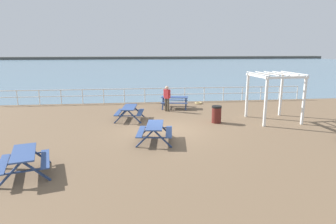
{
  "coord_description": "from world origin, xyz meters",
  "views": [
    {
      "loc": [
        -1.5,
        -13.92,
        4.06
      ],
      "look_at": [
        0.18,
        0.61,
        0.8
      ],
      "focal_mm": 30.87,
      "sensor_mm": 36.0,
      "label": 1
    }
  ],
  "objects_px": {
    "picnic_table_far_right": "(175,100)",
    "litter_bin": "(217,114)",
    "lattice_pergola": "(275,86)",
    "picnic_table_mid_centre": "(155,129)",
    "picnic_table_near_right": "(129,110)",
    "visitor": "(167,97)",
    "picnic_table_far_left": "(24,158)"
  },
  "relations": [
    {
      "from": "picnic_table_far_right",
      "to": "litter_bin",
      "type": "relative_size",
      "value": 2.16
    },
    {
      "from": "litter_bin",
      "to": "lattice_pergola",
      "type": "bearing_deg",
      "value": 2.64
    },
    {
      "from": "picnic_table_mid_centre",
      "to": "lattice_pergola",
      "type": "xyz_separation_m",
      "value": [
        6.95,
        3.05,
        1.41
      ]
    },
    {
      "from": "picnic_table_mid_centre",
      "to": "picnic_table_near_right",
      "type": "bearing_deg",
      "value": 23.63
    },
    {
      "from": "visitor",
      "to": "lattice_pergola",
      "type": "bearing_deg",
      "value": 102.4
    },
    {
      "from": "visitor",
      "to": "litter_bin",
      "type": "relative_size",
      "value": 1.75
    },
    {
      "from": "picnic_table_mid_centre",
      "to": "visitor",
      "type": "xyz_separation_m",
      "value": [
        1.23,
        6.17,
        0.36
      ]
    },
    {
      "from": "picnic_table_far_right",
      "to": "litter_bin",
      "type": "distance_m",
      "value": 4.61
    },
    {
      "from": "picnic_table_near_right",
      "to": "picnic_table_mid_centre",
      "type": "xyz_separation_m",
      "value": [
        1.17,
        -4.09,
        0.0
      ]
    },
    {
      "from": "visitor",
      "to": "picnic_table_mid_centre",
      "type": "bearing_deg",
      "value": 29.72
    },
    {
      "from": "visitor",
      "to": "lattice_pergola",
      "type": "xyz_separation_m",
      "value": [
        5.72,
        -3.12,
        1.05
      ]
    },
    {
      "from": "picnic_table_mid_centre",
      "to": "picnic_table_far_right",
      "type": "bearing_deg",
      "value": -6.93
    },
    {
      "from": "picnic_table_mid_centre",
      "to": "visitor",
      "type": "distance_m",
      "value": 6.3
    },
    {
      "from": "lattice_pergola",
      "to": "litter_bin",
      "type": "xyz_separation_m",
      "value": [
        -3.34,
        -0.15,
        -1.52
      ]
    },
    {
      "from": "picnic_table_mid_centre",
      "to": "litter_bin",
      "type": "height_order",
      "value": "litter_bin"
    },
    {
      "from": "picnic_table_near_right",
      "to": "visitor",
      "type": "height_order",
      "value": "visitor"
    },
    {
      "from": "visitor",
      "to": "litter_bin",
      "type": "distance_m",
      "value": 4.08
    },
    {
      "from": "lattice_pergola",
      "to": "litter_bin",
      "type": "height_order",
      "value": "lattice_pergola"
    },
    {
      "from": "picnic_table_far_left",
      "to": "picnic_table_far_right",
      "type": "relative_size",
      "value": 1.04
    },
    {
      "from": "picnic_table_near_right",
      "to": "picnic_table_far_left",
      "type": "relative_size",
      "value": 0.92
    },
    {
      "from": "picnic_table_far_right",
      "to": "visitor",
      "type": "height_order",
      "value": "visitor"
    },
    {
      "from": "litter_bin",
      "to": "visitor",
      "type": "bearing_deg",
      "value": 126.07
    },
    {
      "from": "picnic_table_near_right",
      "to": "picnic_table_mid_centre",
      "type": "height_order",
      "value": "same"
    },
    {
      "from": "picnic_table_near_right",
      "to": "picnic_table_far_right",
      "type": "height_order",
      "value": "same"
    },
    {
      "from": "lattice_pergola",
      "to": "picnic_table_far_left",
      "type": "bearing_deg",
      "value": -156.0
    },
    {
      "from": "picnic_table_near_right",
      "to": "picnic_table_far_right",
      "type": "bearing_deg",
      "value": -37.28
    },
    {
      "from": "picnic_table_mid_centre",
      "to": "picnic_table_far_left",
      "type": "xyz_separation_m",
      "value": [
        -4.45,
        -2.91,
        0.0
      ]
    },
    {
      "from": "visitor",
      "to": "litter_bin",
      "type": "xyz_separation_m",
      "value": [
        2.38,
        -3.27,
        -0.47
      ]
    },
    {
      "from": "lattice_pergola",
      "to": "picnic_table_near_right",
      "type": "bearing_deg",
      "value": 169.09
    },
    {
      "from": "lattice_pergola",
      "to": "visitor",
      "type": "bearing_deg",
      "value": 147.83
    },
    {
      "from": "lattice_pergola",
      "to": "picnic_table_mid_centre",
      "type": "bearing_deg",
      "value": -159.91
    },
    {
      "from": "picnic_table_far_right",
      "to": "lattice_pergola",
      "type": "distance_m",
      "value": 6.69
    }
  ]
}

